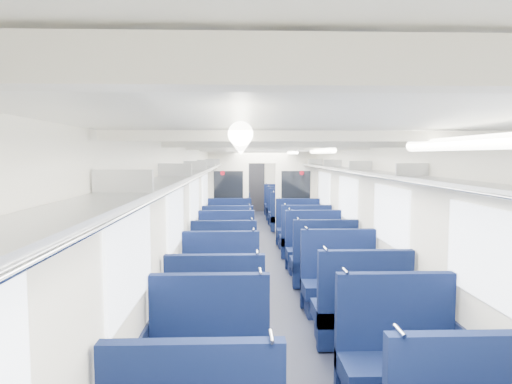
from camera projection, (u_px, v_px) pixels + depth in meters
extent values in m
cube|color=black|center=(269.00, 268.00, 8.71)|extent=(2.80, 18.00, 0.01)
cube|color=white|center=(270.00, 148.00, 8.52)|extent=(2.80, 18.00, 0.01)
cube|color=silver|center=(197.00, 209.00, 8.56)|extent=(0.02, 18.00, 2.35)
cube|color=#101836|center=(198.00, 251.00, 8.63)|extent=(0.03, 17.90, 0.70)
cube|color=silver|center=(341.00, 208.00, 8.66)|extent=(0.02, 18.00, 2.35)
cube|color=#101836|center=(340.00, 250.00, 8.73)|extent=(0.03, 17.90, 0.70)
cube|color=silver|center=(255.00, 181.00, 17.58)|extent=(2.80, 0.02, 2.35)
cube|color=#B2B5BA|center=(206.00, 167.00, 8.51)|extent=(0.34, 17.40, 0.04)
cylinder|color=silver|center=(215.00, 169.00, 8.51)|extent=(0.02, 17.40, 0.02)
cube|color=#B2B5BA|center=(123.00, 182.00, 2.52)|extent=(0.34, 0.03, 0.14)
cube|color=#B2B5BA|center=(175.00, 170.00, 4.51)|extent=(0.34, 0.03, 0.14)
cube|color=#B2B5BA|center=(195.00, 166.00, 6.51)|extent=(0.34, 0.03, 0.14)
cube|color=#B2B5BA|center=(206.00, 163.00, 8.50)|extent=(0.34, 0.03, 0.14)
cube|color=#B2B5BA|center=(213.00, 162.00, 10.49)|extent=(0.34, 0.03, 0.14)
cube|color=#B2B5BA|center=(217.00, 161.00, 12.48)|extent=(0.34, 0.03, 0.14)
cube|color=#B2B5BA|center=(220.00, 160.00, 14.48)|extent=(0.34, 0.03, 0.14)
cube|color=#B2B5BA|center=(223.00, 159.00, 16.47)|extent=(0.34, 0.03, 0.14)
cube|color=#B2B5BA|center=(332.00, 167.00, 8.59)|extent=(0.34, 17.40, 0.04)
cylinder|color=silver|center=(323.00, 168.00, 8.58)|extent=(0.02, 17.40, 0.02)
cube|color=#B2B5BA|center=(412.00, 170.00, 4.60)|extent=(0.34, 0.03, 0.14)
cube|color=#B2B5BA|center=(360.00, 166.00, 6.59)|extent=(0.34, 0.03, 0.14)
cube|color=#B2B5BA|center=(333.00, 163.00, 8.58)|extent=(0.34, 0.03, 0.14)
cube|color=#B2B5BA|center=(315.00, 162.00, 10.57)|extent=(0.34, 0.03, 0.14)
cube|color=#B2B5BA|center=(303.00, 161.00, 12.57)|extent=(0.34, 0.03, 0.14)
cube|color=#B2B5BA|center=(295.00, 160.00, 14.56)|extent=(0.34, 0.03, 0.14)
cube|color=#B2B5BA|center=(288.00, 159.00, 16.55)|extent=(0.34, 0.03, 0.14)
cube|color=white|center=(132.00, 259.00, 3.37)|extent=(0.02, 1.30, 0.75)
cube|color=white|center=(176.00, 217.00, 5.66)|extent=(0.02, 1.30, 0.75)
cube|color=white|center=(195.00, 199.00, 7.95)|extent=(0.02, 1.30, 0.75)
cube|color=white|center=(205.00, 189.00, 10.24)|extent=(0.02, 1.30, 0.75)
cube|color=white|center=(213.00, 182.00, 13.03)|extent=(0.02, 1.30, 0.75)
cube|color=white|center=(217.00, 178.00, 15.32)|extent=(0.02, 1.30, 0.75)
cube|color=white|center=(489.00, 256.00, 3.46)|extent=(0.02, 1.30, 0.75)
cube|color=white|center=(390.00, 216.00, 5.75)|extent=(0.02, 1.30, 0.75)
cube|color=white|center=(348.00, 199.00, 8.04)|extent=(0.02, 1.30, 0.75)
cube|color=white|center=(324.00, 189.00, 10.33)|extent=(0.02, 1.30, 0.75)
cube|color=white|center=(306.00, 182.00, 13.12)|extent=(0.02, 1.30, 0.75)
cube|color=white|center=(297.00, 178.00, 15.41)|extent=(0.02, 1.30, 0.75)
cube|color=silver|center=(337.00, 136.00, 2.54)|extent=(2.70, 0.06, 0.06)
cube|color=silver|center=(295.00, 145.00, 4.53)|extent=(2.70, 0.06, 0.06)
cube|color=silver|center=(278.00, 148.00, 6.53)|extent=(2.70, 0.06, 0.06)
cube|color=silver|center=(270.00, 150.00, 8.52)|extent=(2.70, 0.06, 0.06)
cube|color=silver|center=(264.00, 151.00, 10.51)|extent=(2.70, 0.06, 0.06)
cube|color=silver|center=(260.00, 152.00, 12.50)|extent=(2.70, 0.06, 0.06)
cube|color=silver|center=(258.00, 152.00, 14.49)|extent=(2.70, 0.06, 0.06)
cube|color=silver|center=(256.00, 152.00, 16.49)|extent=(2.70, 0.06, 0.06)
cylinder|color=white|center=(241.00, 142.00, 2.03)|extent=(0.07, 1.60, 0.07)
cylinder|color=white|center=(241.00, 151.00, 6.01)|extent=(0.07, 1.60, 0.07)
cylinder|color=white|center=(241.00, 153.00, 9.50)|extent=(0.07, 1.60, 0.07)
cylinder|color=white|center=(241.00, 154.00, 13.98)|extent=(0.07, 1.60, 0.07)
cylinder|color=white|center=(477.00, 143.00, 2.07)|extent=(0.07, 1.60, 0.07)
cylinder|color=white|center=(322.00, 151.00, 6.05)|extent=(0.07, 1.60, 0.07)
cylinder|color=white|center=(292.00, 153.00, 9.54)|extent=(0.07, 1.60, 0.07)
cylinder|color=white|center=(276.00, 154.00, 14.02)|extent=(0.07, 1.60, 0.07)
cube|color=black|center=(255.00, 186.00, 17.53)|extent=(0.75, 0.06, 2.00)
cube|color=silver|center=(229.00, 195.00, 11.55)|extent=(1.05, 0.08, 2.35)
cube|color=black|center=(228.00, 186.00, 11.49)|extent=(0.76, 0.02, 0.80)
cylinder|color=#B70C1F|center=(223.00, 173.00, 11.45)|extent=(0.12, 0.01, 0.12)
cube|color=silver|center=(296.00, 195.00, 11.61)|extent=(1.05, 0.08, 2.35)
cube|color=black|center=(296.00, 186.00, 11.55)|extent=(0.76, 0.02, 0.80)
cylinder|color=#B70C1F|center=(302.00, 173.00, 11.52)|extent=(0.12, 0.01, 0.12)
cube|color=silver|center=(262.00, 156.00, 11.50)|extent=(0.70, 0.08, 0.35)
cylinder|color=silver|center=(271.00, 336.00, 2.52)|extent=(0.02, 0.16, 0.02)
cylinder|color=silver|center=(400.00, 331.00, 2.60)|extent=(0.02, 0.16, 0.02)
cube|color=#0D1941|center=(208.00, 373.00, 3.76)|extent=(1.07, 0.56, 0.18)
cube|color=#0D1941|center=(210.00, 336.00, 3.97)|extent=(1.07, 0.10, 1.14)
cylinder|color=silver|center=(260.00, 271.00, 3.94)|extent=(0.02, 0.16, 0.02)
cube|color=#0D1941|center=(402.00, 370.00, 3.81)|extent=(1.07, 0.56, 0.18)
cube|color=#0D1941|center=(394.00, 334.00, 4.01)|extent=(1.07, 0.10, 1.14)
cylinder|color=silver|center=(346.00, 271.00, 3.95)|extent=(0.02, 0.16, 0.02)
cube|color=#0D1941|center=(216.00, 319.00, 4.98)|extent=(1.07, 0.56, 0.18)
cube|color=#0D1536|center=(217.00, 339.00, 5.00)|extent=(0.98, 0.45, 0.27)
cube|color=#0D1941|center=(215.00, 307.00, 4.74)|extent=(1.07, 0.10, 1.14)
cylinder|color=silver|center=(257.00, 252.00, 4.71)|extent=(0.02, 0.16, 0.02)
cube|color=#0D1941|center=(359.00, 312.00, 5.20)|extent=(1.07, 0.56, 0.18)
cube|color=#0D1536|center=(359.00, 331.00, 5.22)|extent=(0.98, 0.45, 0.27)
cube|color=#0D1941|center=(365.00, 300.00, 4.96)|extent=(1.07, 0.10, 1.14)
cylinder|color=silver|center=(325.00, 249.00, 4.90)|extent=(0.02, 0.16, 0.02)
cube|color=#0D1941|center=(220.00, 292.00, 5.98)|extent=(1.07, 0.56, 0.18)
cube|color=#0D1536|center=(221.00, 309.00, 5.99)|extent=(0.98, 0.45, 0.27)
cube|color=#0D1941|center=(221.00, 272.00, 6.18)|extent=(1.07, 0.10, 1.14)
cylinder|color=silver|center=(253.00, 230.00, 6.15)|extent=(0.02, 0.16, 0.02)
cube|color=#0D1941|center=(341.00, 288.00, 6.15)|extent=(1.07, 0.56, 0.18)
cube|color=#0D1536|center=(341.00, 304.00, 6.16)|extent=(0.98, 0.45, 0.27)
cube|color=#0D1941|center=(338.00, 268.00, 6.35)|extent=(1.07, 0.10, 1.14)
cylinder|color=silver|center=(307.00, 228.00, 6.29)|extent=(0.02, 0.16, 0.02)
cube|color=#0D1941|center=(224.00, 265.00, 7.44)|extent=(1.07, 0.56, 0.18)
cube|color=#0D1536|center=(225.00, 279.00, 7.46)|extent=(0.98, 0.45, 0.27)
cube|color=#0D1941|center=(224.00, 255.00, 7.19)|extent=(1.07, 0.10, 1.14)
cylinder|color=silver|center=(252.00, 219.00, 7.16)|extent=(0.02, 0.16, 0.02)
cube|color=#0D1941|center=(323.00, 264.00, 7.53)|extent=(1.07, 0.56, 0.18)
cube|color=#0D1536|center=(322.00, 277.00, 7.55)|extent=(0.98, 0.45, 0.27)
cube|color=#0D1941|center=(325.00, 254.00, 7.28)|extent=(1.07, 0.10, 1.14)
cylinder|color=silver|center=(298.00, 219.00, 7.22)|extent=(0.02, 0.16, 0.02)
cube|color=#0D1941|center=(226.00, 254.00, 8.29)|extent=(1.07, 0.56, 0.18)
cube|color=#0D1536|center=(226.00, 266.00, 8.30)|extent=(0.98, 0.45, 0.27)
cube|color=#0D1941|center=(227.00, 240.00, 8.50)|extent=(1.07, 0.10, 1.14)
cylinder|color=silver|center=(250.00, 209.00, 8.46)|extent=(0.02, 0.16, 0.02)
cube|color=#0D1941|center=(315.00, 253.00, 8.34)|extent=(1.07, 0.56, 0.18)
cube|color=#0D1536|center=(315.00, 265.00, 8.36)|extent=(0.98, 0.45, 0.27)
cube|color=#0D1941|center=(313.00, 239.00, 8.55)|extent=(1.07, 0.10, 1.14)
cylinder|color=silver|center=(290.00, 209.00, 8.48)|extent=(0.02, 0.16, 0.02)
cube|color=#0D1941|center=(228.00, 241.00, 9.54)|extent=(1.07, 0.56, 0.18)
cube|color=#0D1536|center=(228.00, 252.00, 9.56)|extent=(0.98, 0.45, 0.27)
cube|color=#0D1941|center=(228.00, 233.00, 9.30)|extent=(1.07, 0.10, 1.14)
cylinder|color=silver|center=(249.00, 205.00, 9.26)|extent=(0.02, 0.16, 0.02)
cube|color=#0D1941|center=(305.00, 240.00, 9.65)|extent=(1.07, 0.56, 0.18)
cube|color=#0D1536|center=(305.00, 250.00, 9.67)|extent=(0.98, 0.45, 0.27)
cube|color=#0D1941|center=(306.00, 232.00, 9.41)|extent=(1.07, 0.10, 1.14)
cylinder|color=silver|center=(285.00, 204.00, 9.35)|extent=(0.02, 0.16, 0.02)
cube|color=#0D1941|center=(230.00, 232.00, 10.70)|extent=(1.07, 0.56, 0.18)
cube|color=#0D1536|center=(230.00, 241.00, 10.72)|extent=(0.98, 0.45, 0.27)
cube|color=#0D1941|center=(230.00, 221.00, 10.91)|extent=(1.07, 0.10, 1.14)
cylinder|color=silver|center=(248.00, 197.00, 10.88)|extent=(0.02, 0.16, 0.02)
cube|color=#0D1941|center=(299.00, 232.00, 10.63)|extent=(1.07, 0.56, 0.18)
cube|color=#0D1536|center=(299.00, 242.00, 10.64)|extent=(0.98, 0.45, 0.27)
cube|color=#0D1941|center=(298.00, 222.00, 10.84)|extent=(1.07, 0.10, 1.14)
cylinder|color=silver|center=(279.00, 198.00, 10.77)|extent=(0.02, 0.16, 0.02)
cube|color=#0D1941|center=(231.00, 219.00, 12.79)|extent=(1.07, 0.56, 0.18)
cube|color=#0D1536|center=(231.00, 227.00, 12.81)|extent=(0.98, 0.45, 0.27)
cube|color=#0D1941|center=(231.00, 213.00, 12.55)|extent=(1.07, 0.10, 1.14)
cylinder|color=silver|center=(247.00, 192.00, 12.51)|extent=(0.02, 0.16, 0.02)
cube|color=#0D1941|center=(288.00, 218.00, 12.98)|extent=(1.07, 0.56, 0.18)
cube|color=#0D1536|center=(288.00, 226.00, 13.00)|extent=(0.98, 0.45, 0.27)
cube|color=#0D1941|center=(289.00, 212.00, 12.74)|extent=(1.07, 0.10, 1.14)
cylinder|color=silver|center=(274.00, 191.00, 12.67)|extent=(0.02, 0.16, 0.02)
cube|color=#0D1941|center=(232.00, 214.00, 13.95)|extent=(1.07, 0.56, 0.18)
cube|color=#0D1536|center=(232.00, 221.00, 13.97)|extent=(0.98, 0.45, 0.27)
cube|color=#0D1941|center=(232.00, 206.00, 14.16)|extent=(1.07, 0.10, 1.14)
cylinder|color=silver|center=(246.00, 188.00, 14.12)|extent=(0.02, 0.16, 0.02)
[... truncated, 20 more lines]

